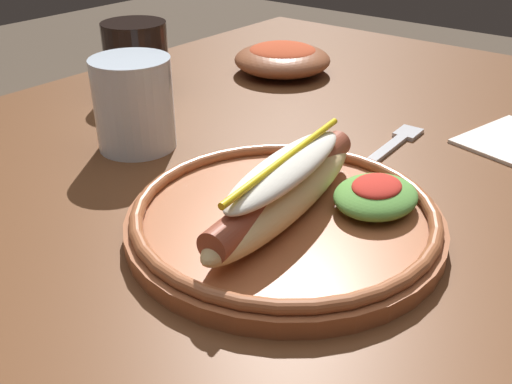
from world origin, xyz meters
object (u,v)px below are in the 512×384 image
Objects in this scene: soda_cup at (136,58)px; hot_dog_plate at (288,210)px; fork at (397,141)px; side_bowl at (282,58)px; water_cup at (134,104)px.

hot_dog_plate is at bearing -113.75° from soda_cup.
hot_dog_plate is 2.34× the size of fork.
soda_cup reaches higher than side_bowl.
hot_dog_plate is 2.69× the size of water_cup.
soda_cup is at bearing 97.63° from fork.
fork is 0.31m from water_cup.
fork is 0.39m from soda_cup.
soda_cup is 0.66× the size of side_bowl.
water_cup is at bearing 127.96° from fork.
soda_cup is at bearing 48.05° from water_cup.
fork is 1.15× the size of water_cup.
water_cup is (0.04, 0.24, 0.03)m from hot_dog_plate.
fork is 0.30m from side_bowl.
water_cup is at bearing 80.61° from hot_dog_plate.
water_cup reaches higher than fork.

